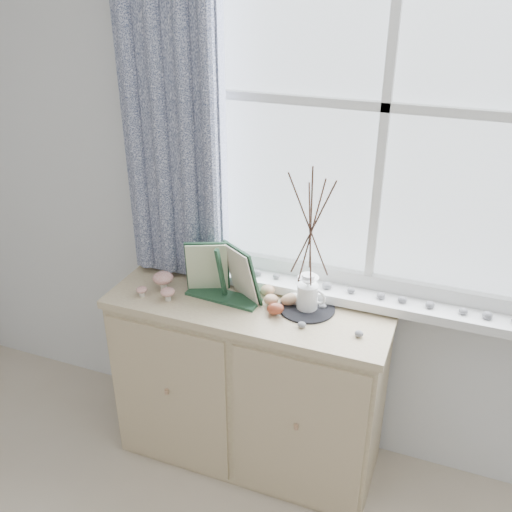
# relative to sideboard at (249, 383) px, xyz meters

# --- Properties ---
(sideboard) EXTENTS (1.20, 0.45, 0.85)m
(sideboard) POSITION_rel_sideboard_xyz_m (0.00, 0.00, 0.00)
(sideboard) COLOR #CBBE8E
(sideboard) RESTS_ON ground
(botanical_book) EXTENTS (0.38, 0.16, 0.26)m
(botanical_book) POSITION_rel_sideboard_xyz_m (-0.11, -0.03, 0.55)
(botanical_book) COLOR #20442D
(botanical_book) RESTS_ON sideboard
(toadstool_cluster) EXTENTS (0.17, 0.15, 0.08)m
(toadstool_cluster) POSITION_rel_sideboard_xyz_m (-0.38, -0.06, 0.47)
(toadstool_cluster) COLOR beige
(toadstool_cluster) RESTS_ON sideboard
(wooden_eggs) EXTENTS (0.17, 0.18, 0.07)m
(wooden_eggs) POSITION_rel_sideboard_xyz_m (0.11, 0.02, 0.45)
(wooden_eggs) COLOR tan
(wooden_eggs) RESTS_ON sideboard
(songbird_figurine) EXTENTS (0.12, 0.06, 0.06)m
(songbird_figurine) POSITION_rel_sideboard_xyz_m (0.18, 0.06, 0.45)
(songbird_figurine) COLOR white
(songbird_figurine) RESTS_ON sideboard
(crocheted_doily) EXTENTS (0.23, 0.23, 0.01)m
(crocheted_doily) POSITION_rel_sideboard_xyz_m (0.24, 0.04, 0.43)
(crocheted_doily) COLOR black
(crocheted_doily) RESTS_ON sideboard
(twig_pitcher) EXTENTS (0.30, 0.30, 0.65)m
(twig_pitcher) POSITION_rel_sideboard_xyz_m (0.24, 0.04, 0.80)
(twig_pitcher) COLOR white
(twig_pitcher) RESTS_ON crocheted_doily
(sideboard_pebbles) EXTENTS (0.33, 0.23, 0.02)m
(sideboard_pebbles) POSITION_rel_sideboard_xyz_m (0.30, 0.00, 0.44)
(sideboard_pebbles) COLOR gray
(sideboard_pebbles) RESTS_ON sideboard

